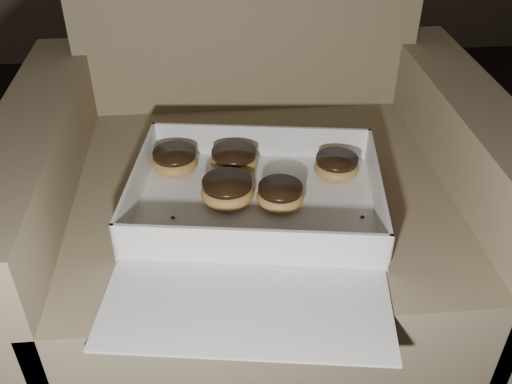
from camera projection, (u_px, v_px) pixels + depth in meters
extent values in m
cube|color=#847854|center=(259.00, 258.00, 1.21)|extent=(0.74, 0.74, 0.43)
cube|color=#847854|center=(60.00, 244.00, 1.14)|extent=(0.12, 0.74, 0.57)
cube|color=#847854|center=(448.00, 222.00, 1.19)|extent=(0.12, 0.74, 0.57)
cube|color=white|center=(256.00, 203.00, 1.00)|extent=(0.46, 0.37, 0.01)
cube|color=white|center=(261.00, 141.00, 1.11)|extent=(0.42, 0.07, 0.06)
cube|color=white|center=(250.00, 246.00, 0.86)|extent=(0.42, 0.07, 0.06)
cube|color=white|center=(137.00, 183.00, 0.99)|extent=(0.05, 0.31, 0.06)
cube|color=white|center=(377.00, 191.00, 0.97)|extent=(0.05, 0.31, 0.06)
cube|color=#D85784|center=(380.00, 191.00, 0.97)|extent=(0.05, 0.31, 0.05)
cube|color=white|center=(246.00, 308.00, 0.81)|extent=(0.43, 0.24, 0.01)
ellipsoid|color=#C29344|center=(336.00, 168.00, 1.05)|extent=(0.08, 0.08, 0.04)
cylinder|color=black|center=(337.00, 160.00, 1.04)|extent=(0.08, 0.08, 0.01)
ellipsoid|color=#C29344|center=(175.00, 162.00, 1.06)|extent=(0.09, 0.09, 0.04)
cylinder|color=black|center=(174.00, 154.00, 1.05)|extent=(0.08, 0.08, 0.01)
ellipsoid|color=#C29344|center=(234.00, 161.00, 1.06)|extent=(0.09, 0.09, 0.04)
cylinder|color=black|center=(234.00, 153.00, 1.05)|extent=(0.08, 0.08, 0.01)
ellipsoid|color=#C29344|center=(280.00, 196.00, 0.98)|extent=(0.08, 0.08, 0.04)
cylinder|color=black|center=(280.00, 188.00, 0.97)|extent=(0.08, 0.08, 0.01)
ellipsoid|color=#C29344|center=(227.00, 192.00, 0.98)|extent=(0.09, 0.09, 0.04)
cylinder|color=black|center=(227.00, 183.00, 0.97)|extent=(0.09, 0.09, 0.01)
ellipsoid|color=black|center=(362.00, 217.00, 0.96)|extent=(0.01, 0.01, 0.00)
ellipsoid|color=black|center=(139.00, 244.00, 0.90)|extent=(0.01, 0.01, 0.00)
ellipsoid|color=black|center=(173.00, 218.00, 0.96)|extent=(0.01, 0.01, 0.00)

